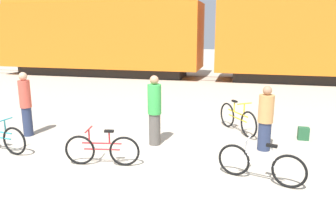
# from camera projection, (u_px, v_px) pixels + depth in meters

# --- Properties ---
(ground_plane) EXTENTS (80.00, 80.00, 0.00)m
(ground_plane) POSITION_uv_depth(u_px,v_px,m) (141.00, 162.00, 7.26)
(ground_plane) COLOR #B2A893
(freight_train) EXTENTS (26.05, 2.97, 5.75)m
(freight_train) POSITION_uv_depth(u_px,v_px,m) (209.00, 26.00, 18.60)
(freight_train) COLOR black
(freight_train) RESTS_ON ground_plane
(rail_near) EXTENTS (38.05, 0.07, 0.01)m
(rail_near) POSITION_uv_depth(u_px,v_px,m) (206.00, 80.00, 18.62)
(rail_near) COLOR #4C4238
(rail_near) RESTS_ON ground_plane
(rail_far) EXTENTS (38.05, 0.07, 0.01)m
(rail_far) POSITION_uv_depth(u_px,v_px,m) (209.00, 77.00, 19.98)
(rail_far) COLOR #4C4238
(rail_far) RESTS_ON ground_plane
(bicycle_silver) EXTENTS (1.66, 0.59, 0.81)m
(bicycle_silver) POSITION_uv_depth(u_px,v_px,m) (260.00, 164.00, 6.30)
(bicycle_silver) COLOR black
(bicycle_silver) RESTS_ON ground_plane
(bicycle_maroon) EXTENTS (1.63, 0.46, 0.82)m
(bicycle_maroon) POSITION_uv_depth(u_px,v_px,m) (102.00, 150.00, 7.05)
(bicycle_maroon) COLOR black
(bicycle_maroon) RESTS_ON ground_plane
(bicycle_yellow) EXTENTS (1.09, 1.51, 0.91)m
(bicycle_yellow) POSITION_uv_depth(u_px,v_px,m) (237.00, 119.00, 9.33)
(bicycle_yellow) COLOR black
(bicycle_yellow) RESTS_ON ground_plane
(person_in_green) EXTENTS (0.34, 0.34, 1.78)m
(person_in_green) POSITION_uv_depth(u_px,v_px,m) (155.00, 110.00, 8.20)
(person_in_green) COLOR #514C47
(person_in_green) RESTS_ON ground_plane
(person_in_tan) EXTENTS (0.36, 0.36, 1.59)m
(person_in_tan) POSITION_uv_depth(u_px,v_px,m) (265.00, 119.00, 7.84)
(person_in_tan) COLOR #283351
(person_in_tan) RESTS_ON ground_plane
(person_in_red) EXTENTS (0.31, 0.31, 1.77)m
(person_in_red) POSITION_uv_depth(u_px,v_px,m) (26.00, 104.00, 8.89)
(person_in_red) COLOR #283351
(person_in_red) RESTS_ON ground_plane
(backpack) EXTENTS (0.28, 0.20, 0.34)m
(backpack) POSITION_uv_depth(u_px,v_px,m) (303.00, 134.00, 8.71)
(backpack) COLOR #235633
(backpack) RESTS_ON ground_plane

